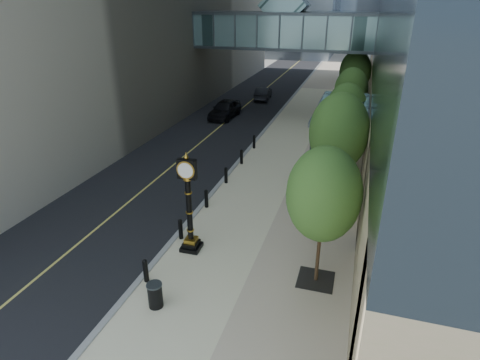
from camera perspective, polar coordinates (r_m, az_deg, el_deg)
name	(u,v)px	position (r m, az deg, el deg)	size (l,w,h in m)	color
ground	(202,314)	(14.91, -5.48, -18.46)	(320.00, 320.00, 0.00)	gray
road	(269,86)	(52.29, 4.11, 13.16)	(8.00, 180.00, 0.02)	black
sidewalk	(333,90)	(51.13, 13.08, 12.37)	(8.00, 180.00, 0.06)	beige
curb	(300,88)	(51.55, 8.55, 12.82)	(0.25, 180.00, 0.07)	gray
skywalk	(284,28)	(38.81, 6.27, 20.68)	(17.00, 4.20, 5.80)	slate
entrance_canopy	(343,109)	(24.74, 14.41, 9.77)	(3.00, 8.00, 4.38)	#383F44
bollard_row	(217,187)	(22.47, -3.32, -0.97)	(0.20, 16.20, 0.90)	black
street_trees	(346,106)	(26.76, 14.89, 10.08)	(2.94, 28.77, 6.03)	black
street_clock	(189,211)	(17.05, -7.22, -4.34)	(0.85, 0.85, 4.41)	black
trash_bin	(155,296)	(15.07, -11.96, -15.81)	(0.52, 0.52, 0.90)	black
pedestrian	(309,176)	(23.24, 9.76, 0.54)	(0.59, 0.38, 1.61)	beige
car_near	(225,109)	(37.64, -2.16, 10.07)	(1.92, 4.77, 1.63)	black
car_far	(263,93)	(44.89, 3.32, 12.19)	(1.41, 4.03, 1.33)	black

